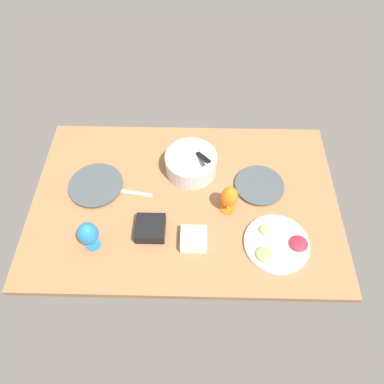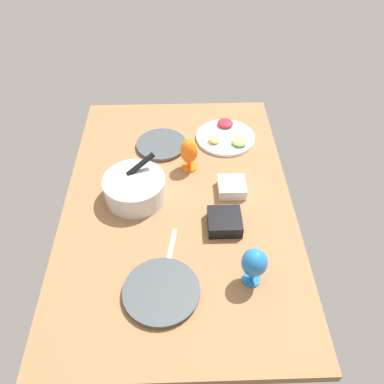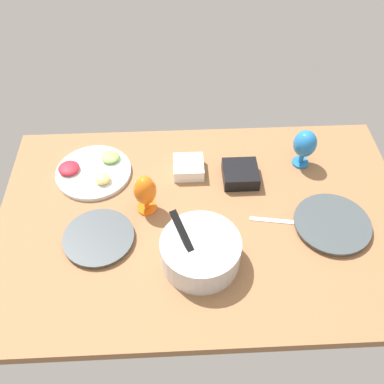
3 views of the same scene
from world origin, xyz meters
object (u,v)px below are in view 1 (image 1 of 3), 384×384
at_px(mixing_bowl, 191,163).
at_px(fruit_platter, 277,244).
at_px(dinner_plate_left, 96,186).
at_px(square_bowl_black, 150,228).
at_px(hurricane_glass_orange, 229,198).
at_px(dinner_plate_right, 259,185).
at_px(hurricane_glass_blue, 88,234).
at_px(square_bowl_white, 194,239).

bearing_deg(mixing_bowl, fruit_platter, -47.02).
height_order(dinner_plate_left, square_bowl_black, square_bowl_black).
bearing_deg(hurricane_glass_orange, dinner_plate_right, 39.18).
distance_m(hurricane_glass_orange, square_bowl_black, 0.41).
relative_size(fruit_platter, hurricane_glass_blue, 1.80).
relative_size(dinner_plate_left, hurricane_glass_blue, 1.66).
height_order(dinner_plate_left, square_bowl_white, square_bowl_white).
distance_m(dinner_plate_left, fruit_platter, 0.99).
xyz_separation_m(dinner_plate_left, hurricane_glass_orange, (0.70, -0.12, 0.09)).
relative_size(dinner_plate_right, square_bowl_black, 1.84).
distance_m(fruit_platter, square_bowl_white, 0.40).
bearing_deg(square_bowl_white, hurricane_glass_blue, -176.79).
bearing_deg(square_bowl_black, fruit_platter, -5.77).
distance_m(hurricane_glass_blue, square_bowl_white, 0.49).
height_order(hurricane_glass_orange, square_bowl_white, hurricane_glass_orange).
height_order(dinner_plate_right, fruit_platter, fruit_platter).
xyz_separation_m(dinner_plate_right, mixing_bowl, (-0.37, 0.11, 0.05)).
bearing_deg(dinner_plate_right, hurricane_glass_orange, -140.82).
bearing_deg(hurricane_glass_blue, hurricane_glass_orange, 18.62).
height_order(hurricane_glass_blue, square_bowl_black, hurricane_glass_blue).
relative_size(dinner_plate_right, hurricane_glass_blue, 1.51).
bearing_deg(square_bowl_black, hurricane_glass_blue, -163.60).
bearing_deg(hurricane_glass_blue, dinner_plate_right, 23.64).
distance_m(hurricane_glass_orange, square_bowl_white, 0.27).
bearing_deg(fruit_platter, hurricane_glass_blue, -178.84).
relative_size(hurricane_glass_orange, hurricane_glass_blue, 0.98).
bearing_deg(dinner_plate_left, dinner_plate_right, 1.34).
xyz_separation_m(dinner_plate_right, hurricane_glass_orange, (-0.17, -0.14, 0.09)).
relative_size(dinner_plate_left, square_bowl_black, 2.03).
bearing_deg(hurricane_glass_orange, mixing_bowl, 127.69).
relative_size(mixing_bowl, hurricane_glass_blue, 1.61).
distance_m(mixing_bowl, hurricane_glass_orange, 0.32).
height_order(mixing_bowl, square_bowl_white, mixing_bowl).
relative_size(mixing_bowl, square_bowl_black, 1.96).
height_order(dinner_plate_right, hurricane_glass_blue, hurricane_glass_blue).
distance_m(hurricane_glass_blue, square_bowl_black, 0.29).
bearing_deg(square_bowl_black, square_bowl_white, -13.96).
distance_m(mixing_bowl, square_bowl_white, 0.45).
relative_size(mixing_bowl, square_bowl_white, 2.25).
height_order(mixing_bowl, square_bowl_black, mixing_bowl).
bearing_deg(hurricane_glass_blue, fruit_platter, 1.16).
relative_size(dinner_plate_right, hurricane_glass_orange, 1.54).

